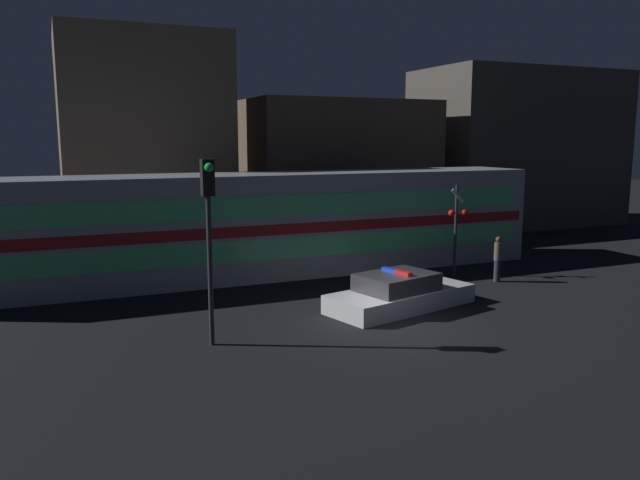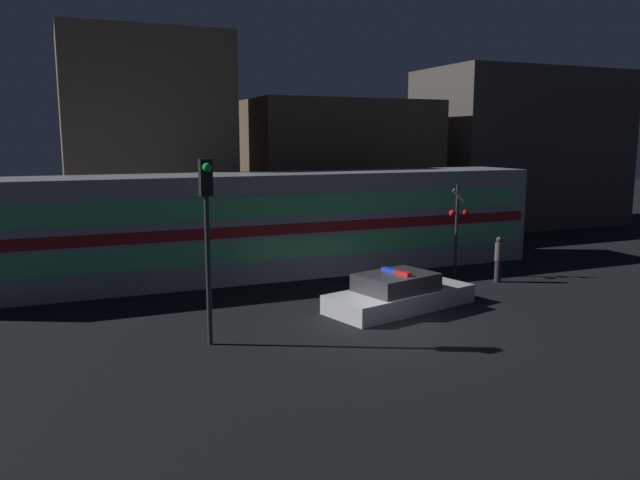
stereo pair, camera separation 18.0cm
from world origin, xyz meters
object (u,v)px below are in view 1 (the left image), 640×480
object	(u,v)px
train	(254,225)
police_car	(400,294)
traffic_light_corner	(209,215)
pedestrian	(498,259)
crossing_signal_near	(457,221)

from	to	relation	value
train	police_car	bearing A→B (deg)	-66.66
traffic_light_corner	pedestrian	bearing A→B (deg)	14.25
crossing_signal_near	traffic_light_corner	distance (m)	11.38
police_car	traffic_light_corner	bearing A→B (deg)	175.98
train	crossing_signal_near	bearing A→B (deg)	-23.95
pedestrian	traffic_light_corner	xyz separation A→B (m)	(-11.29, -2.87, 2.48)
train	traffic_light_corner	size ratio (longest dim) A/B	4.93
train	pedestrian	size ratio (longest dim) A/B	13.87
train	traffic_light_corner	bearing A→B (deg)	-114.99
crossing_signal_near	traffic_light_corner	size ratio (longest dim) A/B	0.74
police_car	pedestrian	bearing A→B (deg)	3.95
police_car	crossing_signal_near	world-z (taller)	crossing_signal_near
crossing_signal_near	traffic_light_corner	bearing A→B (deg)	-157.68
train	police_car	distance (m)	6.99
police_car	pedestrian	xyz separation A→B (m)	(5.13, 1.72, 0.41)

